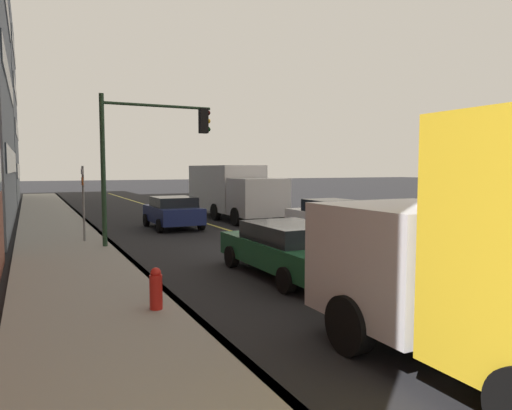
% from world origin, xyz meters
% --- Properties ---
extents(ground, '(200.00, 200.00, 0.00)m').
position_xyz_m(ground, '(0.00, 0.00, 0.00)').
color(ground, black).
extents(sidewalk_slab, '(80.00, 3.18, 0.15)m').
position_xyz_m(sidewalk_slab, '(0.00, 6.94, 0.07)').
color(sidewalk_slab, gray).
rests_on(sidewalk_slab, ground).
extents(curb_edge, '(80.00, 0.16, 0.15)m').
position_xyz_m(curb_edge, '(0.00, 5.43, 0.07)').
color(curb_edge, slate).
rests_on(curb_edge, ground).
extents(lane_stripe_center, '(80.00, 0.16, 0.01)m').
position_xyz_m(lane_stripe_center, '(0.00, 0.00, 0.01)').
color(lane_stripe_center, '#D8CC4C').
rests_on(lane_stripe_center, ground).
extents(car_green, '(4.67, 2.10, 1.37)m').
position_xyz_m(car_green, '(-3.33, 2.01, 0.73)').
color(car_green, '#1E6038').
rests_on(car_green, ground).
extents(car_navy, '(3.86, 2.10, 1.47)m').
position_xyz_m(car_navy, '(7.34, 2.03, 0.78)').
color(car_navy, navy).
rests_on(car_navy, ground).
extents(car_maroon, '(3.80, 1.92, 1.62)m').
position_xyz_m(car_maroon, '(-4.80, -2.30, 0.81)').
color(car_maroon, '#591116').
rests_on(car_maroon, ground).
extents(car_white, '(4.06, 1.97, 1.52)m').
position_xyz_m(car_white, '(1.90, -2.90, 0.77)').
color(car_white, silver).
rests_on(car_white, ground).
extents(truck_white, '(8.31, 2.61, 2.94)m').
position_xyz_m(truck_white, '(10.08, -2.12, 1.59)').
color(truck_white, silver).
rests_on(truck_white, ground).
extents(traffic_light_mast, '(0.28, 3.92, 5.27)m').
position_xyz_m(traffic_light_mast, '(2.63, 4.22, 3.63)').
color(traffic_light_mast, '#1E3823').
rests_on(traffic_light_mast, ground).
extents(street_sign_post, '(0.60, 0.08, 2.87)m').
position_xyz_m(street_sign_post, '(4.16, 6.26, 1.69)').
color(street_sign_post, slate).
rests_on(street_sign_post, ground).
extents(fire_hydrant, '(0.24, 0.24, 0.94)m').
position_xyz_m(fire_hydrant, '(-5.18, 5.95, 0.47)').
color(fire_hydrant, red).
rests_on(fire_hydrant, ground).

